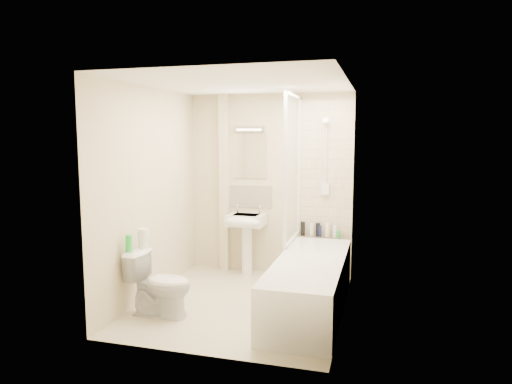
# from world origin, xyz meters

# --- Properties ---
(floor) EXTENTS (2.50, 2.50, 0.00)m
(floor) POSITION_xyz_m (0.00, 0.00, 0.00)
(floor) COLOR beige
(floor) RESTS_ON ground
(wall_back) EXTENTS (2.20, 0.02, 2.40)m
(wall_back) POSITION_xyz_m (0.00, 1.25, 1.20)
(wall_back) COLOR beige
(wall_back) RESTS_ON ground
(wall_left) EXTENTS (0.02, 2.50, 2.40)m
(wall_left) POSITION_xyz_m (-1.10, 0.00, 1.20)
(wall_left) COLOR beige
(wall_left) RESTS_ON ground
(wall_right) EXTENTS (0.02, 2.50, 2.40)m
(wall_right) POSITION_xyz_m (1.10, 0.00, 1.20)
(wall_right) COLOR beige
(wall_right) RESTS_ON ground
(ceiling) EXTENTS (2.20, 2.50, 0.02)m
(ceiling) POSITION_xyz_m (0.00, 0.00, 2.40)
(ceiling) COLOR white
(ceiling) RESTS_ON wall_back
(tile_back) EXTENTS (0.70, 0.01, 1.75)m
(tile_back) POSITION_xyz_m (0.75, 1.24, 1.42)
(tile_back) COLOR beige
(tile_back) RESTS_ON wall_back
(tile_right) EXTENTS (0.01, 2.10, 1.75)m
(tile_right) POSITION_xyz_m (1.09, 0.01, 1.42)
(tile_right) COLOR beige
(tile_right) RESTS_ON wall_right
(pipe_boxing) EXTENTS (0.12, 0.12, 2.40)m
(pipe_boxing) POSITION_xyz_m (-0.62, 1.19, 1.20)
(pipe_boxing) COLOR beige
(pipe_boxing) RESTS_ON ground
(splashback) EXTENTS (0.60, 0.02, 0.30)m
(splashback) POSITION_xyz_m (-0.27, 1.24, 1.03)
(splashback) COLOR beige
(splashback) RESTS_ON wall_back
(mirror) EXTENTS (0.46, 0.01, 0.60)m
(mirror) POSITION_xyz_m (-0.27, 1.24, 1.58)
(mirror) COLOR white
(mirror) RESTS_ON wall_back
(strip_light) EXTENTS (0.42, 0.07, 0.07)m
(strip_light) POSITION_xyz_m (-0.27, 1.22, 1.95)
(strip_light) COLOR silver
(strip_light) RESTS_ON wall_back
(bathtub) EXTENTS (0.70, 2.10, 0.55)m
(bathtub) POSITION_xyz_m (0.75, 0.01, 0.29)
(bathtub) COLOR white
(bathtub) RESTS_ON ground
(shower_screen) EXTENTS (0.04, 0.92, 1.80)m
(shower_screen) POSITION_xyz_m (0.40, 0.80, 1.45)
(shower_screen) COLOR white
(shower_screen) RESTS_ON bathtub
(shower_fixture) EXTENTS (0.10, 0.16, 0.99)m
(shower_fixture) POSITION_xyz_m (0.75, 1.19, 1.55)
(shower_fixture) COLOR white
(shower_fixture) RESTS_ON wall_back
(pedestal_sink) EXTENTS (0.48, 0.46, 0.93)m
(pedestal_sink) POSITION_xyz_m (-0.27, 1.01, 0.65)
(pedestal_sink) COLOR white
(pedestal_sink) RESTS_ON ground
(bottle_black_a) EXTENTS (0.06, 0.06, 0.18)m
(bottle_black_a) POSITION_xyz_m (0.47, 1.16, 0.64)
(bottle_black_a) COLOR black
(bottle_black_a) RESTS_ON bathtub
(bottle_white_a) EXTENTS (0.06, 0.06, 0.16)m
(bottle_white_a) POSITION_xyz_m (0.59, 1.16, 0.63)
(bottle_white_a) COLOR silver
(bottle_white_a) RESTS_ON bathtub
(bottle_black_b) EXTENTS (0.06, 0.06, 0.18)m
(bottle_black_b) POSITION_xyz_m (0.67, 1.16, 0.64)
(bottle_black_b) COLOR black
(bottle_black_b) RESTS_ON bathtub
(bottle_blue) EXTENTS (0.05, 0.05, 0.15)m
(bottle_blue) POSITION_xyz_m (0.69, 1.16, 0.62)
(bottle_blue) COLOR navy
(bottle_blue) RESTS_ON bathtub
(bottle_cream) EXTENTS (0.06, 0.06, 0.19)m
(bottle_cream) POSITION_xyz_m (0.80, 1.16, 0.64)
(bottle_cream) COLOR beige
(bottle_cream) RESTS_ON bathtub
(bottle_white_b) EXTENTS (0.05, 0.05, 0.16)m
(bottle_white_b) POSITION_xyz_m (0.89, 1.16, 0.63)
(bottle_white_b) COLOR white
(bottle_white_b) RESTS_ON bathtub
(bottle_green) EXTENTS (0.06, 0.06, 0.09)m
(bottle_green) POSITION_xyz_m (0.93, 1.16, 0.59)
(bottle_green) COLOR green
(bottle_green) RESTS_ON bathtub
(toilet) EXTENTS (0.40, 0.68, 0.67)m
(toilet) POSITION_xyz_m (-0.72, -0.54, 0.34)
(toilet) COLOR white
(toilet) RESTS_ON ground
(toilet_roll_lower) EXTENTS (0.11, 0.11, 0.11)m
(toilet_roll_lower) POSITION_xyz_m (-0.96, -0.44, 0.73)
(toilet_roll_lower) COLOR white
(toilet_roll_lower) RESTS_ON toilet
(toilet_roll_upper) EXTENTS (0.12, 0.12, 0.10)m
(toilet_roll_upper) POSITION_xyz_m (-0.95, -0.44, 0.83)
(toilet_roll_upper) COLOR white
(toilet_roll_upper) RESTS_ON toilet_roll_lower
(green_bottle) EXTENTS (0.07, 0.07, 0.17)m
(green_bottle) POSITION_xyz_m (-1.01, -0.63, 0.76)
(green_bottle) COLOR green
(green_bottle) RESTS_ON toilet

